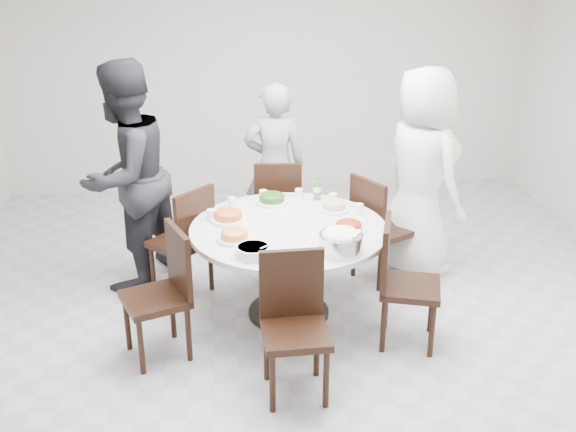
{
  "coord_description": "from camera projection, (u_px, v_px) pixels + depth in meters",
  "views": [
    {
      "loc": [
        -0.56,
        -4.61,
        2.78
      ],
      "look_at": [
        -0.07,
        0.09,
        0.82
      ],
      "focal_mm": 42.0,
      "sensor_mm": 36.0,
      "label": 1
    }
  ],
  "objects": [
    {
      "name": "soup_bowl",
      "position": [
        253.0,
        251.0,
        4.61
      ],
      "size": [
        0.24,
        0.24,
        0.07
      ],
      "primitive_type": "cylinder",
      "color": "white",
      "rests_on": "dining_table"
    },
    {
      "name": "tea_cups",
      "position": [
        284.0,
        193.0,
        5.65
      ],
      "size": [
        0.07,
        0.07,
        0.08
      ],
      "primitive_type": "cylinder",
      "color": "white",
      "rests_on": "dining_table"
    },
    {
      "name": "chair_ne",
      "position": [
        383.0,
        228.0,
        5.76
      ],
      "size": [
        0.57,
        0.57,
        0.95
      ],
      "primitive_type": "cube",
      "rotation": [
        0.0,
        0.0,
        2.08
      ],
      "color": "black",
      "rests_on": "floor"
    },
    {
      "name": "rice_bowl",
      "position": [
        341.0,
        243.0,
        4.67
      ],
      "size": [
        0.31,
        0.31,
        0.13
      ],
      "primitive_type": "cylinder",
      "color": "silver",
      "rests_on": "dining_table"
    },
    {
      "name": "wall_front",
      "position": [
        415.0,
        424.0,
        2.06
      ],
      "size": [
        6.0,
        0.01,
        2.8
      ],
      "primitive_type": "cube",
      "color": "beige",
      "rests_on": "ground"
    },
    {
      "name": "chair_nw",
      "position": [
        180.0,
        240.0,
        5.54
      ],
      "size": [
        0.59,
        0.59,
        0.95
      ],
      "primitive_type": "cube",
      "rotation": [
        0.0,
        0.0,
        3.95
      ],
      "color": "black",
      "rests_on": "floor"
    },
    {
      "name": "floor",
      "position": [
        298.0,
        315.0,
        5.35
      ],
      "size": [
        6.0,
        6.0,
        0.01
      ],
      "primitive_type": "cube",
      "color": "#AEAEB3",
      "rests_on": "ground"
    },
    {
      "name": "chair_s",
      "position": [
        296.0,
        330.0,
        4.26
      ],
      "size": [
        0.43,
        0.43,
        0.95
      ],
      "primitive_type": "cube",
      "rotation": [
        0.0,
        0.0,
        6.32
      ],
      "color": "black",
      "rests_on": "floor"
    },
    {
      "name": "chair_se",
      "position": [
        411.0,
        284.0,
        4.83
      ],
      "size": [
        0.52,
        0.52,
        0.95
      ],
      "primitive_type": "cube",
      "rotation": [
        0.0,
        0.0,
        7.56
      ],
      "color": "black",
      "rests_on": "floor"
    },
    {
      "name": "diner_middle",
      "position": [
        275.0,
        166.0,
        6.34
      ],
      "size": [
        0.59,
        0.39,
        1.58
      ],
      "primitive_type": "imported",
      "rotation": [
        0.0,
        0.0,
        3.11
      ],
      "color": "black",
      "rests_on": "floor"
    },
    {
      "name": "chopsticks",
      "position": [
        276.0,
        196.0,
        5.69
      ],
      "size": [
        0.24,
        0.04,
        0.01
      ],
      "primitive_type": null,
      "color": "tan",
      "rests_on": "dining_table"
    },
    {
      "name": "dish_greens",
      "position": [
        272.0,
        199.0,
        5.53
      ],
      "size": [
        0.27,
        0.27,
        0.07
      ],
      "primitive_type": "cylinder",
      "color": "white",
      "rests_on": "dining_table"
    },
    {
      "name": "diner_right",
      "position": [
        421.0,
        173.0,
        5.75
      ],
      "size": [
        0.9,
        1.05,
        1.82
      ],
      "primitive_type": "imported",
      "rotation": [
        0.0,
        0.0,
        2.0
      ],
      "color": "silver",
      "rests_on": "floor"
    },
    {
      "name": "dining_table",
      "position": [
        289.0,
        271.0,
        5.23
      ],
      "size": [
        1.5,
        1.5,
        0.75
      ],
      "primitive_type": "cylinder",
      "color": "silver",
      "rests_on": "floor"
    },
    {
      "name": "chair_n",
      "position": [
        278.0,
        206.0,
        6.23
      ],
      "size": [
        0.45,
        0.45,
        0.95
      ],
      "primitive_type": "cube",
      "rotation": [
        0.0,
        0.0,
        3.06
      ],
      "color": "black",
      "rests_on": "floor"
    },
    {
      "name": "dish_orange",
      "position": [
        228.0,
        217.0,
        5.19
      ],
      "size": [
        0.27,
        0.27,
        0.07
      ],
      "primitive_type": "cylinder",
      "color": "white",
      "rests_on": "dining_table"
    },
    {
      "name": "chair_sw",
      "position": [
        155.0,
        296.0,
        4.67
      ],
      "size": [
        0.55,
        0.55,
        0.95
      ],
      "primitive_type": "cube",
      "rotation": [
        0.0,
        0.0,
        5.1
      ],
      "color": "black",
      "rests_on": "floor"
    },
    {
      "name": "dish_redbrown",
      "position": [
        348.0,
        228.0,
        4.99
      ],
      "size": [
        0.25,
        0.25,
        0.06
      ],
      "primitive_type": "cylinder",
      "color": "white",
      "rests_on": "dining_table"
    },
    {
      "name": "diner_left",
      "position": [
        126.0,
        177.0,
        5.53
      ],
      "size": [
        1.11,
        1.18,
        1.92
      ],
      "primitive_type": "imported",
      "rotation": [
        0.0,
        0.0,
        4.14
      ],
      "color": "black",
      "rests_on": "floor"
    },
    {
      "name": "dish_tofu",
      "position": [
        234.0,
        236.0,
        4.85
      ],
      "size": [
        0.25,
        0.25,
        0.07
      ],
      "primitive_type": "cylinder",
      "color": "white",
      "rests_on": "dining_table"
    },
    {
      "name": "beverage_bottle",
      "position": [
        317.0,
        187.0,
        5.59
      ],
      "size": [
        0.06,
        0.06,
        0.21
      ],
      "primitive_type": "cylinder",
      "color": "#387830",
      "rests_on": "dining_table"
    },
    {
      "name": "dish_pale",
      "position": [
        334.0,
        207.0,
        5.38
      ],
      "size": [
        0.23,
        0.23,
        0.06
      ],
      "primitive_type": "cylinder",
      "color": "white",
      "rests_on": "dining_table"
    },
    {
      "name": "wall_back",
      "position": [
        268.0,
        70.0,
        7.57
      ],
      "size": [
        6.0,
        0.01,
        2.8
      ],
      "primitive_type": "cube",
      "color": "beige",
      "rests_on": "ground"
    }
  ]
}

